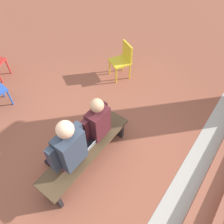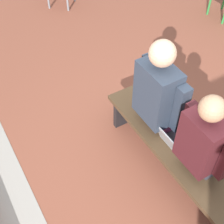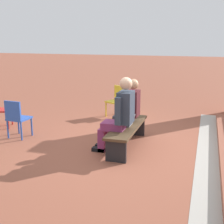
% 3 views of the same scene
% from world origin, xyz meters
% --- Properties ---
extents(ground_plane, '(60.00, 60.00, 0.00)m').
position_xyz_m(ground_plane, '(0.00, 0.00, 0.00)').
color(ground_plane, brown).
extents(concrete_strip, '(6.38, 0.40, 0.01)m').
position_xyz_m(concrete_strip, '(0.06, 1.43, 0.00)').
color(concrete_strip, '#A8A399').
rests_on(concrete_strip, ground).
extents(bench, '(1.80, 0.44, 0.45)m').
position_xyz_m(bench, '(0.06, -0.12, 0.35)').
color(bench, '#4C3823').
rests_on(bench, ground).
extents(person_student, '(0.54, 0.68, 1.33)m').
position_xyz_m(person_student, '(-0.24, -0.18, 0.71)').
color(person_student, '#383842').
rests_on(person_student, ground).
extents(person_adult, '(0.60, 0.76, 1.45)m').
position_xyz_m(person_adult, '(0.37, -0.19, 0.76)').
color(person_adult, '#7F2D5B').
rests_on(person_adult, ground).
extents(laptop, '(0.32, 0.29, 0.21)m').
position_xyz_m(laptop, '(0.04, -0.10, 0.50)').
color(laptop, '#9EA0A5').
rests_on(laptop, bench).
extents(plastic_chair_foreground, '(0.57, 0.57, 0.84)m').
position_xyz_m(plastic_chair_foreground, '(-2.27, -1.00, 0.48)').
color(plastic_chair_foreground, gold).
rests_on(plastic_chair_foreground, ground).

